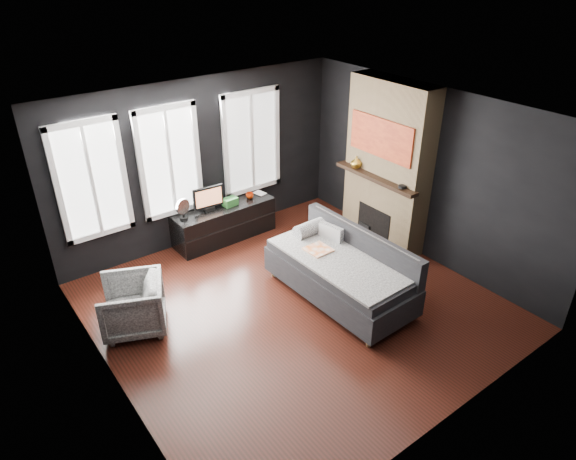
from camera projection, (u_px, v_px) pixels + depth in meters
floor at (295, 306)px, 7.16m from camera, size 5.00×5.00×0.00m
ceiling at (297, 117)px, 5.84m from camera, size 5.00×5.00×0.00m
wall_back at (201, 162)px, 8.25m from camera, size 5.00×0.02×2.70m
wall_left at (101, 291)px, 5.19m from camera, size 0.02×5.00×2.70m
wall_right at (426, 174)px, 7.81m from camera, size 0.02×5.00×2.70m
windows at (169, 104)px, 7.48m from camera, size 4.00×0.16×1.76m
fireplace at (388, 166)px, 8.13m from camera, size 0.70×1.62×2.70m
sofa at (340, 269)px, 7.12m from camera, size 1.16×2.23×0.95m
stripe_pillow at (331, 237)px, 7.47m from camera, size 0.17×0.40×0.39m
armchair at (132, 303)px, 6.57m from camera, size 0.97×1.00×0.79m
media_console at (224, 222)px, 8.68m from camera, size 1.76×0.58×0.60m
monitor at (208, 197)px, 8.30m from camera, size 0.53×0.15×0.47m
desk_fan at (183, 209)px, 8.05m from camera, size 0.32×0.32×0.36m
mug at (250, 195)px, 8.78m from camera, size 0.14×0.12×0.13m
book at (256, 189)px, 8.87m from camera, size 0.16×0.05×0.21m
storage_box at (230, 202)px, 8.54m from camera, size 0.26×0.18×0.13m
mantel_vase at (356, 162)px, 8.32m from camera, size 0.20×0.21×0.19m
mantel_clock at (402, 187)px, 7.66m from camera, size 0.15×0.15×0.04m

